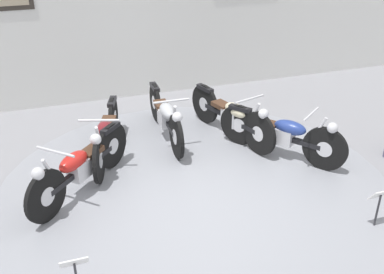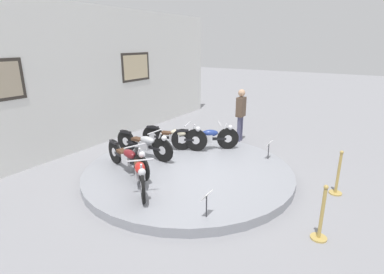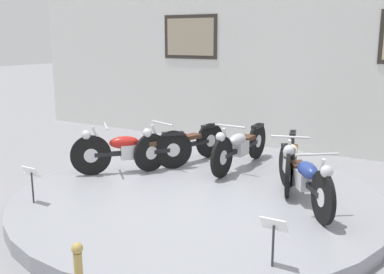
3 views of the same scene
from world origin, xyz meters
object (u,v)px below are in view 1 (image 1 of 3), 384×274
at_px(motorcycle_silver, 166,115).
at_px(motorcycle_blue, 283,133).
at_px(motorcycle_red, 80,166).
at_px(info_placard_front_left, 75,268).
at_px(motorcycle_cream, 232,115).
at_px(motorcycle_maroon, 106,134).
at_px(info_placard_front_centre, 380,199).

xyz_separation_m(motorcycle_silver, motorcycle_blue, (1.45, -1.13, -0.00)).
height_order(motorcycle_red, info_placard_front_left, motorcycle_red).
bearing_deg(info_placard_front_left, motorcycle_cream, 44.15).
height_order(motorcycle_blue, info_placard_front_left, motorcycle_blue).
height_order(motorcycle_red, motorcycle_cream, motorcycle_cream).
relative_size(motorcycle_maroon, motorcycle_cream, 0.98).
distance_m(motorcycle_silver, info_placard_front_centre, 3.38).
xyz_separation_m(motorcycle_red, motorcycle_blue, (2.89, -0.00, -0.00)).
relative_size(motorcycle_maroon, info_placard_front_left, 3.72).
height_order(motorcycle_cream, info_placard_front_centre, motorcycle_cream).
bearing_deg(motorcycle_red, motorcycle_cream, 18.15).
bearing_deg(info_placard_front_left, motorcycle_maroon, 74.89).
xyz_separation_m(motorcycle_silver, info_placard_front_centre, (1.69, -2.92, -0.02)).
distance_m(info_placard_front_left, info_placard_front_centre, 3.38).
xyz_separation_m(motorcycle_blue, info_placard_front_left, (-3.13, -1.79, -0.02)).
bearing_deg(info_placard_front_left, motorcycle_silver, 60.00).
xyz_separation_m(motorcycle_maroon, motorcycle_blue, (2.43, -0.80, 0.00)).
bearing_deg(info_placard_front_centre, motorcycle_blue, 97.72).
relative_size(motorcycle_red, motorcycle_maroon, 0.78).
relative_size(motorcycle_red, info_placard_front_left, 2.90).
height_order(motorcycle_blue, info_placard_front_centre, motorcycle_blue).
bearing_deg(motorcycle_maroon, info_placard_front_left, -105.11).
bearing_deg(motorcycle_cream, info_placard_front_left, -135.85).
bearing_deg(motorcycle_maroon, info_placard_front_centre, -44.11).
bearing_deg(motorcycle_blue, motorcycle_red, 179.93).
height_order(motorcycle_cream, info_placard_front_left, motorcycle_cream).
relative_size(motorcycle_maroon, motorcycle_blue, 1.17).
relative_size(motorcycle_blue, info_placard_front_centre, 3.19).
bearing_deg(info_placard_front_left, motorcycle_red, 82.40).
xyz_separation_m(motorcycle_cream, motorcycle_blue, (0.46, -0.80, -0.01)).
bearing_deg(motorcycle_blue, info_placard_front_left, -150.21).
distance_m(motorcycle_blue, info_placard_front_centre, 1.81).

